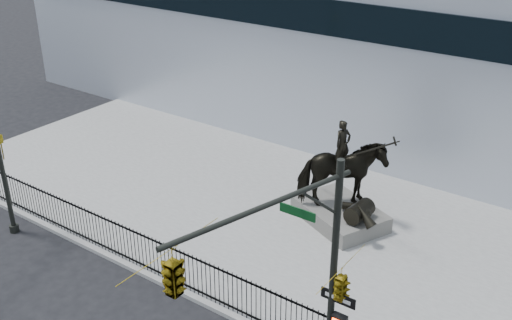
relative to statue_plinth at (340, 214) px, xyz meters
The scene contains 7 objects.
ground 8.72m from the statue_plinth, 111.37° to the right, with size 120.00×120.00×0.00m, color black.
plaza 3.38m from the statue_plinth, 160.79° to the right, with size 30.00×12.00×0.15m, color gray.
building 12.95m from the statue_plinth, 104.93° to the left, with size 44.00×14.00×9.00m, color #B5BCC6.
picket_fence 7.57m from the statue_plinth, 114.83° to the right, with size 22.10×0.10×1.50m.
statue_plinth is the anchor object (origin of this frame).
equestrian_statue 1.71m from the statue_plinth, 24.47° to the right, with size 4.12×3.50×3.81m.
traffic_signal_right 11.49m from the statue_plinth, 71.95° to the right, with size 2.17×6.86×7.00m.
Camera 1 is at (12.40, -10.65, 12.69)m, focal length 42.00 mm.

